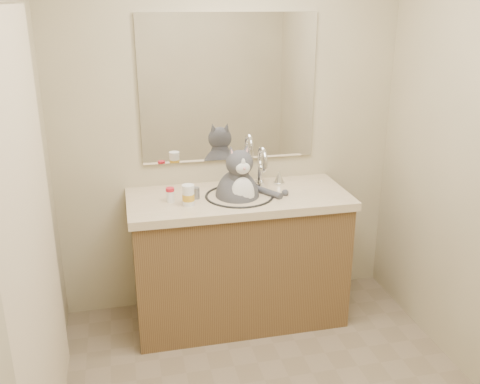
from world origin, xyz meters
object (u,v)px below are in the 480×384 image
object	(u,v)px
pill_bottle_redcap	(170,195)
pill_bottle_orange	(188,196)
grey_canister	(196,193)
cat	(238,194)

from	to	relation	value
pill_bottle_redcap	pill_bottle_orange	distance (m)	0.12
pill_bottle_redcap	grey_canister	distance (m)	0.16
pill_bottle_orange	grey_canister	world-z (taller)	pill_bottle_orange
pill_bottle_orange	grey_canister	xyz separation A→B (m)	(0.06, 0.10, -0.02)
pill_bottle_redcap	grey_canister	xyz separation A→B (m)	(0.16, 0.02, -0.01)
pill_bottle_orange	grey_canister	size ratio (longest dim) A/B	1.78
pill_bottle_orange	pill_bottle_redcap	bearing A→B (deg)	141.25
pill_bottle_redcap	grey_canister	world-z (taller)	pill_bottle_redcap
cat	pill_bottle_orange	xyz separation A→B (m)	(-0.31, -0.08, 0.05)
cat	grey_canister	bearing A→B (deg)	169.93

